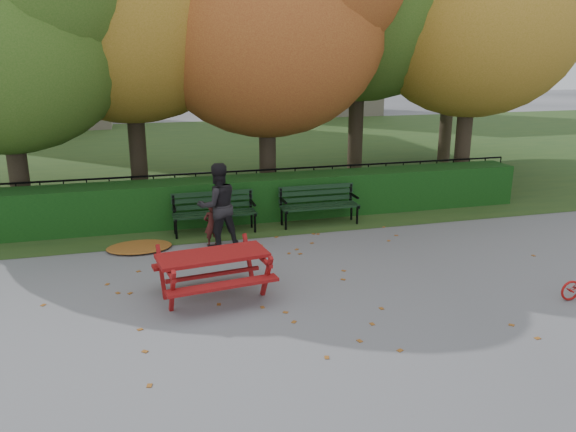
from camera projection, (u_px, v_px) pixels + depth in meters
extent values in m
plane|color=slate|center=(325.00, 291.00, 9.28)|extent=(90.00, 90.00, 0.00)
plane|color=#223D19|center=(211.00, 153.00, 22.25)|extent=(90.00, 90.00, 0.00)
cube|color=#C3B19A|center=(303.00, 18.00, 35.58)|extent=(9.00, 6.00, 12.00)
cube|color=black|center=(264.00, 197.00, 13.31)|extent=(13.00, 0.90, 1.00)
cube|color=black|center=(257.00, 206.00, 14.17)|extent=(14.00, 0.04, 0.04)
cube|color=black|center=(256.00, 170.00, 13.91)|extent=(14.00, 0.04, 0.04)
cylinder|color=black|center=(133.00, 198.00, 13.29)|extent=(0.03, 0.03, 1.00)
cylinder|color=black|center=(257.00, 190.00, 14.05)|extent=(0.03, 0.03, 1.00)
cylinder|color=black|center=(368.00, 183.00, 14.81)|extent=(0.03, 0.03, 1.00)
cylinder|color=black|center=(484.00, 176.00, 15.69)|extent=(0.03, 0.03, 1.00)
cylinder|color=black|center=(18.00, 165.00, 12.89)|extent=(0.44, 0.44, 2.62)
ellipsoid|color=#2E5817|center=(0.00, 37.00, 12.11)|extent=(5.60, 5.60, 5.04)
cylinder|color=black|center=(137.00, 142.00, 14.62)|extent=(0.44, 0.44, 3.15)
ellipsoid|color=#896713|center=(127.00, 4.00, 13.68)|extent=(6.40, 6.40, 5.76)
cylinder|color=black|center=(267.00, 148.00, 14.76)|extent=(0.44, 0.44, 2.80)
ellipsoid|color=maroon|center=(266.00, 28.00, 13.93)|extent=(6.00, 6.00, 5.40)
cylinder|color=black|center=(356.00, 125.00, 16.63)|extent=(0.44, 0.44, 3.50)
cylinder|color=black|center=(463.00, 137.00, 15.99)|extent=(0.44, 0.44, 2.97)
ellipsoid|color=#896713|center=(474.00, 19.00, 15.11)|extent=(5.80, 5.80, 5.22)
cylinder|color=black|center=(446.00, 118.00, 20.13)|extent=(0.44, 0.44, 3.15)
ellipsoid|color=#2E5817|center=(454.00, 18.00, 19.19)|extent=(6.00, 6.00, 5.40)
cube|color=black|center=(216.00, 216.00, 11.99)|extent=(1.80, 0.12, 0.04)
cube|color=black|center=(215.00, 214.00, 12.16)|extent=(1.80, 0.12, 0.04)
cube|color=black|center=(214.00, 212.00, 12.33)|extent=(1.80, 0.12, 0.04)
cube|color=black|center=(213.00, 206.00, 12.38)|extent=(1.80, 0.05, 0.10)
cube|color=black|center=(213.00, 199.00, 12.34)|extent=(1.80, 0.05, 0.10)
cube|color=black|center=(212.00, 194.00, 12.30)|extent=(1.80, 0.05, 0.10)
cube|color=black|center=(175.00, 218.00, 11.95)|extent=(0.05, 0.55, 0.06)
cube|color=black|center=(173.00, 204.00, 12.14)|extent=(0.05, 0.05, 0.41)
cylinder|color=black|center=(176.00, 229.00, 11.84)|extent=(0.05, 0.05, 0.44)
cylinder|color=black|center=(175.00, 224.00, 12.17)|extent=(0.05, 0.05, 0.44)
cube|color=black|center=(174.00, 208.00, 11.91)|extent=(0.05, 0.45, 0.04)
cube|color=black|center=(253.00, 212.00, 12.38)|extent=(0.05, 0.55, 0.06)
cube|color=black|center=(250.00, 199.00, 12.57)|extent=(0.05, 0.05, 0.41)
cylinder|color=black|center=(255.00, 223.00, 12.27)|extent=(0.05, 0.05, 0.44)
cylinder|color=black|center=(252.00, 218.00, 12.60)|extent=(0.05, 0.05, 0.44)
cube|color=black|center=(253.00, 203.00, 12.34)|extent=(0.05, 0.45, 0.04)
cube|color=black|center=(322.00, 208.00, 12.60)|extent=(1.80, 0.12, 0.04)
cube|color=black|center=(320.00, 206.00, 12.77)|extent=(1.80, 0.12, 0.04)
cube|color=black|center=(317.00, 204.00, 12.94)|extent=(1.80, 0.12, 0.04)
cube|color=black|center=(316.00, 199.00, 12.99)|extent=(1.80, 0.05, 0.10)
cube|color=black|center=(316.00, 192.00, 12.95)|extent=(1.80, 0.05, 0.10)
cube|color=black|center=(316.00, 187.00, 12.91)|extent=(1.80, 0.05, 0.10)
cube|color=black|center=(284.00, 210.00, 12.56)|extent=(0.05, 0.55, 0.06)
cube|color=black|center=(281.00, 197.00, 12.75)|extent=(0.05, 0.05, 0.41)
cylinder|color=black|center=(286.00, 220.00, 12.45)|extent=(0.05, 0.05, 0.44)
cylinder|color=black|center=(282.00, 216.00, 12.78)|extent=(0.05, 0.05, 0.44)
cube|color=black|center=(283.00, 201.00, 12.52)|extent=(0.05, 0.45, 0.04)
cube|color=black|center=(355.00, 205.00, 12.99)|extent=(0.05, 0.55, 0.06)
cube|color=black|center=(351.00, 192.00, 13.18)|extent=(0.05, 0.05, 0.41)
cylinder|color=black|center=(357.00, 215.00, 12.88)|extent=(0.05, 0.05, 0.44)
cylinder|color=black|center=(351.00, 211.00, 13.21)|extent=(0.05, 0.05, 0.44)
cube|color=black|center=(355.00, 196.00, 12.95)|extent=(0.05, 0.45, 0.04)
cube|color=maroon|center=(213.00, 255.00, 8.87)|extent=(1.80, 0.94, 0.06)
cube|color=maroon|center=(224.00, 285.00, 8.45)|extent=(1.74, 0.46, 0.05)
cube|color=maroon|center=(204.00, 261.00, 9.46)|extent=(1.74, 0.46, 0.05)
cube|color=maroon|center=(172.00, 292.00, 8.31)|extent=(0.12, 0.50, 0.84)
cube|color=maroon|center=(161.00, 272.00, 9.07)|extent=(0.12, 0.50, 0.84)
cube|color=maroon|center=(166.00, 267.00, 8.62)|extent=(0.23, 1.29, 0.06)
cube|color=maroon|center=(266.00, 277.00, 8.86)|extent=(0.12, 0.50, 0.84)
cube|color=maroon|center=(249.00, 259.00, 9.62)|extent=(0.12, 0.50, 0.84)
cube|color=maroon|center=(257.00, 254.00, 9.17)|extent=(0.23, 1.29, 0.06)
cube|color=maroon|center=(213.00, 275.00, 8.96)|extent=(1.52, 0.26, 0.06)
ellipsoid|color=brown|center=(139.00, 247.00, 11.27)|extent=(1.40, 1.05, 0.09)
imported|color=#461916|center=(212.00, 224.00, 11.41)|extent=(0.36, 0.27, 0.88)
imported|color=black|center=(218.00, 206.00, 11.20)|extent=(0.95, 0.80, 1.73)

